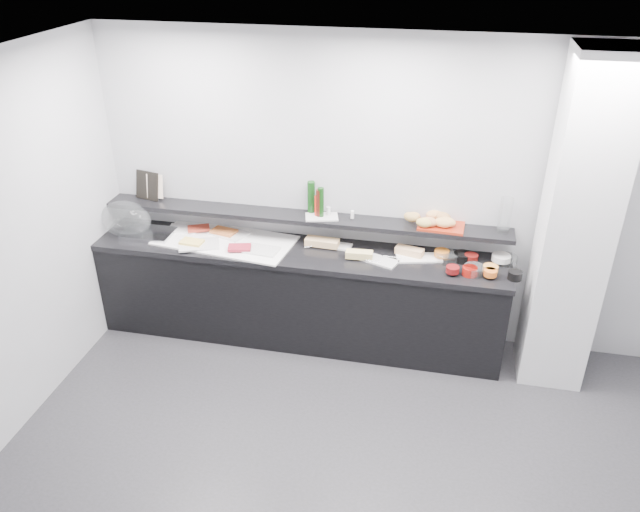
% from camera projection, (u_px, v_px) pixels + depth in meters
% --- Properties ---
extents(ground, '(5.00, 5.00, 0.00)m').
position_uv_depth(ground, '(340.00, 491.00, 4.25)').
color(ground, '#2D2D30').
rests_on(ground, ground).
extents(back_wall, '(5.00, 0.02, 2.70)m').
position_uv_depth(back_wall, '(385.00, 195.00, 5.32)').
color(back_wall, '#A8ABAF').
rests_on(back_wall, ground).
extents(ceiling, '(5.00, 5.00, 0.00)m').
position_uv_depth(ceiling, '(349.00, 94.00, 2.96)').
color(ceiling, white).
rests_on(ceiling, back_wall).
extents(column, '(0.50, 0.50, 2.70)m').
position_uv_depth(column, '(576.00, 229.00, 4.75)').
color(column, silver).
rests_on(column, ground).
extents(buffet_cabinet, '(3.60, 0.60, 0.85)m').
position_uv_depth(buffet_cabinet, '(299.00, 296.00, 5.63)').
color(buffet_cabinet, black).
rests_on(buffet_cabinet, ground).
extents(counter_top, '(3.62, 0.62, 0.05)m').
position_uv_depth(counter_top, '(298.00, 252.00, 5.42)').
color(counter_top, black).
rests_on(counter_top, buffet_cabinet).
extents(wall_shelf, '(3.60, 0.25, 0.04)m').
position_uv_depth(wall_shelf, '(302.00, 217.00, 5.44)').
color(wall_shelf, black).
rests_on(wall_shelf, back_wall).
extents(cloche_base, '(0.45, 0.30, 0.04)m').
position_uv_depth(cloche_base, '(148.00, 234.00, 5.64)').
color(cloche_base, '#ADAEB4').
rests_on(cloche_base, counter_top).
extents(cloche_dome, '(0.48, 0.32, 0.34)m').
position_uv_depth(cloche_dome, '(126.00, 219.00, 5.66)').
color(cloche_dome, white).
rests_on(cloche_dome, cloche_base).
extents(linen_runner, '(1.28, 0.72, 0.01)m').
position_uv_depth(linen_runner, '(225.00, 240.00, 5.55)').
color(linen_runner, white).
rests_on(linen_runner, counter_top).
extents(platter_meat_a, '(0.29, 0.21, 0.01)m').
position_uv_depth(platter_meat_a, '(183.00, 229.00, 5.72)').
color(platter_meat_a, white).
rests_on(platter_meat_a, linen_runner).
extents(food_meat_a, '(0.23, 0.19, 0.02)m').
position_uv_depth(food_meat_a, '(199.00, 228.00, 5.69)').
color(food_meat_a, maroon).
rests_on(food_meat_a, platter_meat_a).
extents(platter_salmon, '(0.38, 0.32, 0.01)m').
position_uv_depth(platter_salmon, '(229.00, 233.00, 5.64)').
color(platter_salmon, silver).
rests_on(platter_salmon, linen_runner).
extents(food_salmon, '(0.25, 0.19, 0.02)m').
position_uv_depth(food_salmon, '(224.00, 231.00, 5.63)').
color(food_salmon, '#C86229').
rests_on(food_salmon, platter_salmon).
extents(platter_cheese, '(0.40, 0.34, 0.01)m').
position_uv_depth(platter_cheese, '(199.00, 245.00, 5.44)').
color(platter_cheese, silver).
rests_on(platter_cheese, linen_runner).
extents(food_cheese, '(0.20, 0.14, 0.02)m').
position_uv_depth(food_cheese, '(192.00, 242.00, 5.45)').
color(food_cheese, '#FDD962').
rests_on(food_cheese, platter_cheese).
extents(platter_meat_b, '(0.30, 0.22, 0.01)m').
position_uv_depth(platter_meat_b, '(262.00, 250.00, 5.35)').
color(platter_meat_b, silver).
rests_on(platter_meat_b, linen_runner).
extents(food_meat_b, '(0.22, 0.17, 0.02)m').
position_uv_depth(food_meat_b, '(239.00, 247.00, 5.35)').
color(food_meat_b, maroon).
rests_on(food_meat_b, platter_meat_b).
extents(sandwich_plate_left, '(0.31, 0.15, 0.01)m').
position_uv_depth(sandwich_plate_left, '(334.00, 245.00, 5.46)').
color(sandwich_plate_left, white).
rests_on(sandwich_plate_left, counter_top).
extents(sandwich_food_left, '(0.30, 0.13, 0.06)m').
position_uv_depth(sandwich_food_left, '(322.00, 242.00, 5.43)').
color(sandwich_food_left, '#E5B678').
rests_on(sandwich_food_left, sandwich_plate_left).
extents(tongs_left, '(0.14, 0.09, 0.01)m').
position_uv_depth(tongs_left, '(313.00, 246.00, 5.42)').
color(tongs_left, silver).
rests_on(tongs_left, sandwich_plate_left).
extents(sandwich_plate_mid, '(0.39, 0.27, 0.01)m').
position_uv_depth(sandwich_plate_mid, '(377.00, 260.00, 5.23)').
color(sandwich_plate_mid, silver).
rests_on(sandwich_plate_mid, counter_top).
extents(sandwich_food_mid, '(0.23, 0.10, 0.06)m').
position_uv_depth(sandwich_food_mid, '(359.00, 254.00, 5.23)').
color(sandwich_food_mid, '#E2C876').
rests_on(sandwich_food_mid, sandwich_plate_mid).
extents(tongs_mid, '(0.16, 0.02, 0.01)m').
position_uv_depth(tongs_mid, '(371.00, 261.00, 5.19)').
color(tongs_mid, silver).
rests_on(tongs_mid, sandwich_plate_mid).
extents(sandwich_plate_right, '(0.41, 0.25, 0.01)m').
position_uv_depth(sandwich_plate_right, '(419.00, 258.00, 5.26)').
color(sandwich_plate_right, white).
rests_on(sandwich_plate_right, counter_top).
extents(sandwich_food_right, '(0.25, 0.15, 0.06)m').
position_uv_depth(sandwich_food_right, '(409.00, 251.00, 5.29)').
color(sandwich_food_right, '#E6B078').
rests_on(sandwich_food_right, sandwich_plate_right).
extents(tongs_right, '(0.16, 0.02, 0.01)m').
position_uv_depth(tongs_right, '(392.00, 257.00, 5.25)').
color(tongs_right, '#B8BABF').
rests_on(tongs_right, sandwich_plate_right).
extents(bowl_glass_fruit, '(0.22, 0.22, 0.07)m').
position_uv_depth(bowl_glass_fruit, '(447.00, 257.00, 5.22)').
color(bowl_glass_fruit, white).
rests_on(bowl_glass_fruit, counter_top).
extents(fill_glass_fruit, '(0.16, 0.16, 0.05)m').
position_uv_depth(fill_glass_fruit, '(442.00, 253.00, 5.25)').
color(fill_glass_fruit, orange).
rests_on(fill_glass_fruit, bowl_glass_fruit).
extents(bowl_black_jam, '(0.20, 0.20, 0.07)m').
position_uv_depth(bowl_black_jam, '(463.00, 257.00, 5.22)').
color(bowl_black_jam, black).
rests_on(bowl_black_jam, counter_top).
extents(fill_black_jam, '(0.14, 0.14, 0.05)m').
position_uv_depth(fill_black_jam, '(471.00, 257.00, 5.19)').
color(fill_black_jam, '#590F0C').
rests_on(fill_black_jam, bowl_black_jam).
extents(bowl_glass_cream, '(0.18, 0.18, 0.07)m').
position_uv_depth(bowl_glass_cream, '(508.00, 260.00, 5.17)').
color(bowl_glass_cream, silver).
rests_on(bowl_glass_cream, counter_top).
extents(fill_glass_cream, '(0.20, 0.20, 0.05)m').
position_uv_depth(fill_glass_cream, '(501.00, 258.00, 5.18)').
color(fill_glass_cream, white).
rests_on(fill_glass_cream, bowl_glass_cream).
extents(bowl_red_jam, '(0.13, 0.13, 0.07)m').
position_uv_depth(bowl_red_jam, '(470.00, 271.00, 5.01)').
color(bowl_red_jam, '#9A150E').
rests_on(bowl_red_jam, counter_top).
extents(fill_red_jam, '(0.14, 0.14, 0.05)m').
position_uv_depth(fill_red_jam, '(453.00, 269.00, 5.01)').
color(fill_red_jam, '#5F0D0E').
rests_on(fill_red_jam, bowl_red_jam).
extents(bowl_glass_salmon, '(0.18, 0.18, 0.07)m').
position_uv_depth(bowl_glass_salmon, '(474.00, 270.00, 5.02)').
color(bowl_glass_salmon, white).
rests_on(bowl_glass_salmon, counter_top).
extents(fill_glass_salmon, '(0.16, 0.16, 0.05)m').
position_uv_depth(fill_glass_salmon, '(490.00, 269.00, 5.02)').
color(fill_glass_salmon, orange).
rests_on(fill_glass_salmon, bowl_glass_salmon).
extents(bowl_black_fruit, '(0.13, 0.13, 0.07)m').
position_uv_depth(bowl_black_fruit, '(515.00, 275.00, 4.95)').
color(bowl_black_fruit, black).
rests_on(bowl_black_fruit, counter_top).
extents(fill_black_fruit, '(0.11, 0.11, 0.05)m').
position_uv_depth(fill_black_fruit, '(490.00, 273.00, 4.96)').
color(fill_black_fruit, orange).
rests_on(fill_black_fruit, bowl_black_fruit).
extents(framed_print, '(0.25, 0.12, 0.26)m').
position_uv_depth(framed_print, '(147.00, 185.00, 5.70)').
color(framed_print, black).
rests_on(framed_print, wall_shelf).
extents(print_art, '(0.16, 0.06, 0.22)m').
position_uv_depth(print_art, '(155.00, 186.00, 5.68)').
color(print_art, beige).
rests_on(print_art, framed_print).
extents(condiment_tray, '(0.31, 0.24, 0.01)m').
position_uv_depth(condiment_tray, '(322.00, 217.00, 5.39)').
color(condiment_tray, silver).
rests_on(condiment_tray, wall_shelf).
extents(bottle_green_a, '(0.06, 0.06, 0.26)m').
position_uv_depth(bottle_green_a, '(321.00, 202.00, 5.33)').
color(bottle_green_a, black).
rests_on(bottle_green_a, condiment_tray).
extents(bottle_brown, '(0.08, 0.08, 0.24)m').
position_uv_depth(bottle_brown, '(320.00, 203.00, 5.34)').
color(bottle_brown, '#3B120A').
rests_on(bottle_brown, condiment_tray).
extents(bottle_green_b, '(0.08, 0.08, 0.28)m').
position_uv_depth(bottle_green_b, '(311.00, 197.00, 5.41)').
color(bottle_green_b, '#0F3810').
rests_on(bottle_green_b, condiment_tray).
extents(bottle_hot, '(0.05, 0.05, 0.18)m').
position_uv_depth(bottle_hot, '(317.00, 206.00, 5.37)').
color(bottle_hot, red).
rests_on(bottle_hot, condiment_tray).
extents(shaker_salt, '(0.04, 0.04, 0.07)m').
position_uv_depth(shaker_salt, '(328.00, 211.00, 5.41)').
color(shaker_salt, silver).
rests_on(shaker_salt, condiment_tray).
extents(shaker_pepper, '(0.03, 0.03, 0.07)m').
position_uv_depth(shaker_pepper, '(352.00, 215.00, 5.34)').
color(shaker_pepper, white).
rests_on(shaker_pepper, condiment_tray).
extents(bread_tray, '(0.39, 0.29, 0.02)m').
position_uv_depth(bread_tray, '(441.00, 226.00, 5.23)').
color(bread_tray, '#9C2610').
rests_on(bread_tray, wall_shelf).
extents(bread_roll_nw, '(0.14, 0.10, 0.08)m').
position_uv_depth(bread_roll_nw, '(413.00, 217.00, 5.27)').
color(bread_roll_nw, tan).
rests_on(bread_roll_nw, bread_tray).
extents(bread_roll_n, '(0.17, 0.14, 0.08)m').
position_uv_depth(bread_roll_n, '(434.00, 215.00, 5.30)').
color(bread_roll_n, tan).
rests_on(bread_roll_n, bread_tray).
extents(bread_roll_ne, '(0.16, 0.12, 0.08)m').
position_uv_depth(bread_roll_ne, '(442.00, 217.00, 5.27)').
color(bread_roll_ne, '#AD7742').
rests_on(bread_roll_ne, bread_tray).
extents(bread_roll_sw, '(0.15, 0.10, 0.08)m').
position_uv_depth(bread_roll_sw, '(429.00, 222.00, 5.18)').
color(bread_roll_sw, '#C2824A').
rests_on(bread_roll_sw, bread_tray).
extents(bread_roll_s, '(0.15, 0.11, 0.08)m').
position_uv_depth(bread_roll_s, '(424.00, 223.00, 5.16)').
color(bread_roll_s, gold).
rests_on(bread_roll_s, bread_tray).
extents(bread_roll_se, '(0.17, 0.12, 0.08)m').
position_uv_depth(bread_roll_se, '(443.00, 223.00, 5.16)').
color(bread_roll_se, tan).
rests_on(bread_roll_se, bread_tray).
extents(bread_roll_midw, '(0.16, 0.13, 0.08)m').
position_uv_depth(bread_roll_midw, '(411.00, 217.00, 5.26)').
color(bread_roll_midw, '#AE8542').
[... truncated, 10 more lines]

